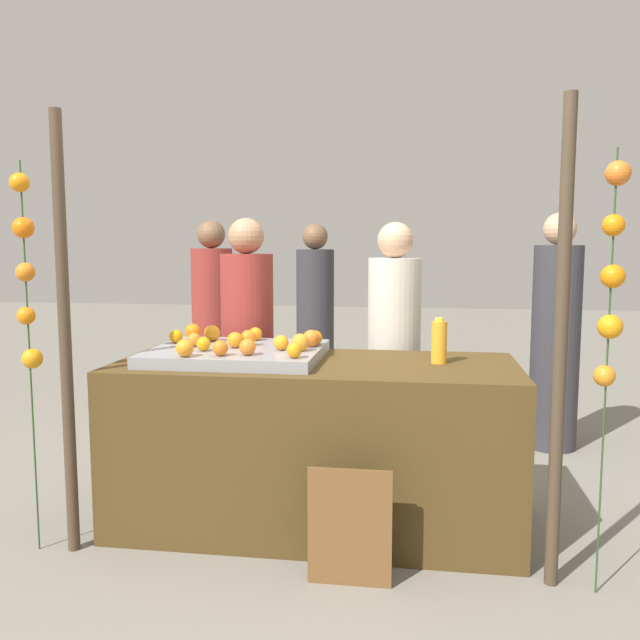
% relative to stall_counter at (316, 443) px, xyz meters
% --- Properties ---
extents(ground_plane, '(24.00, 24.00, 0.00)m').
position_rel_stall_counter_xyz_m(ground_plane, '(0.00, 0.00, -0.43)').
color(ground_plane, gray).
extents(stall_counter, '(2.05, 0.88, 0.86)m').
position_rel_stall_counter_xyz_m(stall_counter, '(0.00, 0.00, 0.00)').
color(stall_counter, '#4C3819').
rests_on(stall_counter, ground_plane).
extents(orange_tray, '(0.88, 0.75, 0.06)m').
position_rel_stall_counter_xyz_m(orange_tray, '(-0.42, 0.03, 0.46)').
color(orange_tray, gray).
rests_on(orange_tray, stall_counter).
extents(orange_0, '(0.08, 0.08, 0.08)m').
position_rel_stall_counter_xyz_m(orange_0, '(-0.43, -0.23, 0.53)').
color(orange_0, orange).
rests_on(orange_0, orange_tray).
extents(orange_1, '(0.07, 0.07, 0.07)m').
position_rel_stall_counter_xyz_m(orange_1, '(-0.66, 0.03, 0.53)').
color(orange_1, orange).
rests_on(orange_1, orange_tray).
extents(orange_2, '(0.08, 0.08, 0.08)m').
position_rel_stall_counter_xyz_m(orange_2, '(-0.38, 0.10, 0.53)').
color(orange_2, orange).
rests_on(orange_2, orange_tray).
extents(orange_3, '(0.09, 0.09, 0.09)m').
position_rel_stall_counter_xyz_m(orange_3, '(-0.04, 0.11, 0.53)').
color(orange_3, orange).
rests_on(orange_3, orange_tray).
extents(orange_4, '(0.09, 0.09, 0.09)m').
position_rel_stall_counter_xyz_m(orange_4, '(-0.07, -0.03, 0.53)').
color(orange_4, orange).
rests_on(orange_4, orange_tray).
extents(orange_5, '(0.08, 0.08, 0.08)m').
position_rel_stall_counter_xyz_m(orange_5, '(-0.03, 0.19, 0.53)').
color(orange_5, orange).
rests_on(orange_5, orange_tray).
extents(orange_6, '(0.08, 0.08, 0.08)m').
position_rel_stall_counter_xyz_m(orange_6, '(-0.31, -0.20, 0.53)').
color(orange_6, orange).
rests_on(orange_6, orange_tray).
extents(orange_7, '(0.09, 0.09, 0.09)m').
position_rel_stall_counter_xyz_m(orange_7, '(-0.60, -0.29, 0.53)').
color(orange_7, orange).
rests_on(orange_7, orange_tray).
extents(orange_8, '(0.09, 0.09, 0.09)m').
position_rel_stall_counter_xyz_m(orange_8, '(-0.62, 0.24, 0.53)').
color(orange_8, orange).
rests_on(orange_8, orange_tray).
extents(orange_9, '(0.07, 0.07, 0.07)m').
position_rel_stall_counter_xyz_m(orange_9, '(-0.56, -0.10, 0.53)').
color(orange_9, orange).
rests_on(orange_9, orange_tray).
extents(orange_10, '(0.08, 0.08, 0.08)m').
position_rel_stall_counter_xyz_m(orange_10, '(-0.18, -0.02, 0.53)').
color(orange_10, orange).
rests_on(orange_10, orange_tray).
extents(orange_11, '(0.07, 0.07, 0.07)m').
position_rel_stall_counter_xyz_m(orange_11, '(-0.80, 0.14, 0.53)').
color(orange_11, orange).
rests_on(orange_11, orange_tray).
extents(orange_12, '(0.07, 0.07, 0.07)m').
position_rel_stall_counter_xyz_m(orange_12, '(-0.07, -0.24, 0.53)').
color(orange_12, orange).
rests_on(orange_12, orange_tray).
extents(orange_13, '(0.08, 0.08, 0.08)m').
position_rel_stall_counter_xyz_m(orange_13, '(-0.43, 0.02, 0.53)').
color(orange_13, orange).
rests_on(orange_13, orange_tray).
extents(orange_14, '(0.08, 0.08, 0.08)m').
position_rel_stall_counter_xyz_m(orange_14, '(-0.39, 0.30, 0.53)').
color(orange_14, orange).
rests_on(orange_14, orange_tray).
extents(orange_15, '(0.09, 0.09, 0.09)m').
position_rel_stall_counter_xyz_m(orange_15, '(-0.76, 0.29, 0.53)').
color(orange_15, orange).
rests_on(orange_15, orange_tray).
extents(juice_bottle, '(0.08, 0.08, 0.23)m').
position_rel_stall_counter_xyz_m(juice_bottle, '(0.62, 0.06, 0.54)').
color(juice_bottle, gold).
rests_on(juice_bottle, stall_counter).
extents(chalkboard_sign, '(0.36, 0.03, 0.53)m').
position_rel_stall_counter_xyz_m(chalkboard_sign, '(0.24, -0.61, -0.18)').
color(chalkboard_sign, brown).
rests_on(chalkboard_sign, ground_plane).
extents(vendor_left, '(0.32, 0.32, 1.62)m').
position_rel_stall_counter_xyz_m(vendor_left, '(-0.53, 0.64, 0.32)').
color(vendor_left, maroon).
rests_on(vendor_left, ground_plane).
extents(vendor_right, '(0.32, 0.32, 1.59)m').
position_rel_stall_counter_xyz_m(vendor_right, '(0.37, 0.69, 0.31)').
color(vendor_right, beige).
rests_on(vendor_right, ground_plane).
extents(crowd_person_0, '(0.34, 0.34, 1.68)m').
position_rel_stall_counter_xyz_m(crowd_person_0, '(1.49, 1.53, 0.35)').
color(crowd_person_0, '#333338').
rests_on(crowd_person_0, ground_plane).
extents(crowd_person_1, '(0.33, 0.33, 1.65)m').
position_rel_stall_counter_xyz_m(crowd_person_1, '(-1.13, 1.82, 0.34)').
color(crowd_person_1, maroon).
rests_on(crowd_person_1, ground_plane).
extents(crowd_person_2, '(0.33, 0.33, 1.64)m').
position_rel_stall_counter_xyz_m(crowd_person_2, '(-0.37, 2.36, 0.33)').
color(crowd_person_2, '#333338').
rests_on(crowd_person_2, ground_plane).
extents(canopy_post_left, '(0.06, 0.06, 2.07)m').
position_rel_stall_counter_xyz_m(canopy_post_left, '(-1.10, -0.48, 0.60)').
color(canopy_post_left, '#473828').
rests_on(canopy_post_left, ground_plane).
extents(canopy_post_right, '(0.06, 0.06, 2.07)m').
position_rel_stall_counter_xyz_m(canopy_post_right, '(1.10, -0.48, 0.60)').
color(canopy_post_right, '#473828').
rests_on(canopy_post_right, ground_plane).
extents(garland_strand_left, '(0.10, 0.11, 1.84)m').
position_rel_stall_counter_xyz_m(garland_strand_left, '(-1.27, -0.50, 0.89)').
color(garland_strand_left, '#2D4C23').
rests_on(garland_strand_left, ground_plane).
extents(garland_strand_right, '(0.11, 0.11, 1.84)m').
position_rel_stall_counter_xyz_m(garland_strand_right, '(1.28, -0.53, 0.91)').
color(garland_strand_right, '#2D4C23').
rests_on(garland_strand_right, ground_plane).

